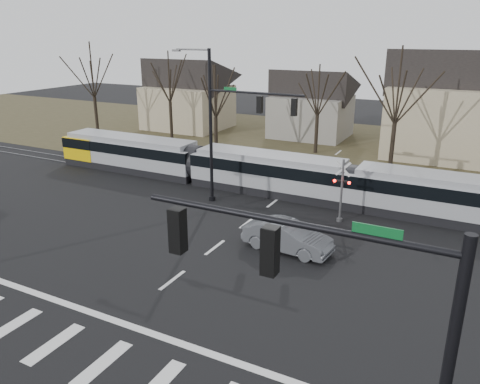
% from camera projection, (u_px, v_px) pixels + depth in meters
% --- Properties ---
extents(ground, '(140.00, 140.00, 0.00)m').
position_uv_depth(ground, '(146.00, 301.00, 20.48)').
color(ground, black).
extents(grass_verge, '(140.00, 28.00, 0.01)m').
position_uv_depth(grass_verge, '(344.00, 148.00, 47.39)').
color(grass_verge, '#38331E').
rests_on(grass_verge, ground).
extents(crosswalk, '(27.00, 2.60, 0.01)m').
position_uv_depth(crosswalk, '(78.00, 353.00, 17.11)').
color(crosswalk, silver).
rests_on(crosswalk, ground).
extents(stop_line, '(28.00, 0.35, 0.01)m').
position_uv_depth(stop_line, '(118.00, 322.00, 18.96)').
color(stop_line, silver).
rests_on(stop_line, ground).
extents(lane_dashes, '(0.18, 30.00, 0.01)m').
position_uv_depth(lane_dashes, '(284.00, 194.00, 33.93)').
color(lane_dashes, silver).
rests_on(lane_dashes, ground).
extents(rail_pair, '(90.00, 1.52, 0.06)m').
position_uv_depth(rail_pair, '(283.00, 195.00, 33.76)').
color(rail_pair, '#59595E').
rests_on(rail_pair, ground).
extents(tram, '(37.99, 2.82, 2.88)m').
position_uv_depth(tram, '(267.00, 171.00, 34.02)').
color(tram, gray).
rests_on(tram, ground).
extents(sedan, '(2.59, 5.18, 1.60)m').
position_uv_depth(sedan, '(287.00, 236.00, 24.98)').
color(sedan, '#55575D').
rests_on(sedan, ground).
extents(signal_pole_near_right, '(6.72, 0.44, 8.00)m').
position_uv_depth(signal_pole_near_right, '(345.00, 346.00, 9.38)').
color(signal_pole_near_right, black).
rests_on(signal_pole_near_right, ground).
extents(signal_pole_far, '(9.28, 0.44, 10.20)m').
position_uv_depth(signal_pole_far, '(232.00, 121.00, 30.19)').
color(signal_pole_far, black).
rests_on(signal_pole_far, ground).
extents(rail_crossing_signal, '(1.08, 0.36, 4.00)m').
position_uv_depth(rail_crossing_signal, '(341.00, 193.00, 28.46)').
color(rail_crossing_signal, '#59595B').
rests_on(rail_crossing_signal, ground).
extents(tree_row, '(59.20, 7.20, 10.00)m').
position_uv_depth(tree_row, '(352.00, 108.00, 39.86)').
color(tree_row, black).
rests_on(tree_row, ground).
extents(house_a, '(9.72, 8.64, 8.60)m').
position_uv_depth(house_a, '(188.00, 91.00, 56.31)').
color(house_a, tan).
rests_on(house_a, ground).
extents(house_b, '(8.64, 7.56, 7.65)m').
position_uv_depth(house_b, '(312.00, 101.00, 51.64)').
color(house_b, gray).
rests_on(house_b, ground).
extents(house_c, '(10.80, 8.64, 10.10)m').
position_uv_depth(house_c, '(448.00, 101.00, 42.64)').
color(house_c, tan).
rests_on(house_c, ground).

